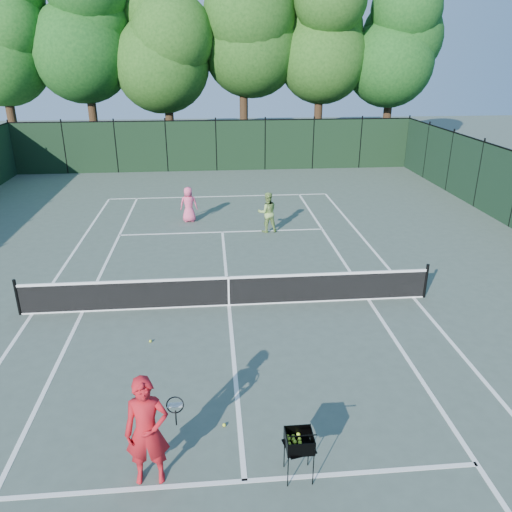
{
  "coord_description": "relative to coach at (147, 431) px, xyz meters",
  "views": [
    {
      "loc": [
        -0.39,
        -12.78,
        6.72
      ],
      "look_at": [
        0.87,
        1.0,
        1.1
      ],
      "focal_mm": 35.0,
      "sensor_mm": 36.0,
      "label": 1
    }
  ],
  "objects": [
    {
      "name": "player_pink",
      "position": [
        0.2,
        14.13,
        -0.25
      ],
      "size": [
        0.75,
        0.5,
        1.52
      ],
      "rotation": [
        0.0,
        0.0,
        3.12
      ],
      "color": "#EB537E",
      "rests_on": "ground"
    },
    {
      "name": "ball_hopper",
      "position": [
        2.49,
        -0.17,
        -0.26
      ],
      "size": [
        0.55,
        0.55,
        0.89
      ],
      "rotation": [
        0.0,
        0.0,
        0.21
      ],
      "color": "black",
      "rests_on": "ground"
    },
    {
      "name": "tree_1",
      "position": [
        -6.43,
        28.19,
        7.68
      ],
      "size": [
        6.8,
        6.8,
        13.98
      ],
      "color": "black",
      "rests_on": "ground"
    },
    {
      "name": "fence_far",
      "position": [
        1.57,
        24.19,
        0.49
      ],
      "size": [
        24.0,
        0.05,
        3.0
      ],
      "primitive_type": "cube",
      "color": "black",
      "rests_on": "ground"
    },
    {
      "name": "tennis_net",
      "position": [
        1.57,
        6.19,
        -0.53
      ],
      "size": [
        11.69,
        0.09,
        1.06
      ],
      "color": "black",
      "rests_on": "ground"
    },
    {
      "name": "sideline_singles_right",
      "position": [
        5.69,
        6.19,
        -1.0
      ],
      "size": [
        0.1,
        23.77,
        0.01
      ],
      "primitive_type": "cube",
      "color": "white",
      "rests_on": "ground"
    },
    {
      "name": "loose_ball_near_cart",
      "position": [
        1.27,
        1.17,
        -0.97
      ],
      "size": [
        0.07,
        0.07,
        0.07
      ],
      "primitive_type": "sphere",
      "color": "#CDDC2D",
      "rests_on": "ground"
    },
    {
      "name": "coach",
      "position": [
        0.0,
        0.0,
        0.0
      ],
      "size": [
        0.97,
        0.66,
        2.01
      ],
      "rotation": [
        0.0,
        0.0,
        0.02
      ],
      "color": "red",
      "rests_on": "ground"
    },
    {
      "name": "tree_4",
      "position": [
        8.57,
        27.79,
        7.13
      ],
      "size": [
        6.2,
        6.2,
        12.97
      ],
      "color": "black",
      "rests_on": "ground"
    },
    {
      "name": "sideline_doubles_right",
      "position": [
        7.06,
        6.19,
        -1.0
      ],
      "size": [
        0.1,
        23.77,
        0.01
      ],
      "primitive_type": "cube",
      "color": "white",
      "rests_on": "ground"
    },
    {
      "name": "player_green",
      "position": [
        3.39,
        12.5,
        -0.19
      ],
      "size": [
        0.87,
        0.71,
        1.64
      ],
      "rotation": [
        0.0,
        0.0,
        3.27
      ],
      "color": "#84AA55",
      "rests_on": "ground"
    },
    {
      "name": "baseline_far",
      "position": [
        1.57,
        18.08,
        -1.0
      ],
      "size": [
        10.97,
        0.1,
        0.01
      ],
      "primitive_type": "cube",
      "color": "white",
      "rests_on": "ground"
    },
    {
      "name": "tree_2",
      "position": [
        -1.43,
        27.99,
        6.72
      ],
      "size": [
        6.0,
        6.0,
        12.4
      ],
      "color": "black",
      "rests_on": "ground"
    },
    {
      "name": "tree_3",
      "position": [
        3.57,
        28.49,
        8.0
      ],
      "size": [
        7.0,
        7.0,
        14.45
      ],
      "color": "black",
      "rests_on": "ground"
    },
    {
      "name": "service_line_near",
      "position": [
        1.57,
        -0.21,
        -1.0
      ],
      "size": [
        8.23,
        0.1,
        0.01
      ],
      "primitive_type": "cube",
      "color": "white",
      "rests_on": "ground"
    },
    {
      "name": "ground",
      "position": [
        1.57,
        6.19,
        -1.01
      ],
      "size": [
        90.0,
        90.0,
        0.0
      ],
      "primitive_type": "plane",
      "color": "#455449",
      "rests_on": "ground"
    },
    {
      "name": "loose_ball_midcourt",
      "position": [
        -0.48,
        4.39,
        -0.97
      ],
      "size": [
        0.07,
        0.07,
        0.07
      ],
      "primitive_type": "sphere",
      "color": "#C6DB2C",
      "rests_on": "ground"
    },
    {
      "name": "center_service_line",
      "position": [
        1.57,
        6.19,
        -1.0
      ],
      "size": [
        0.1,
        12.8,
        0.01
      ],
      "primitive_type": "cube",
      "color": "white",
      "rests_on": "ground"
    },
    {
      "name": "service_line_far",
      "position": [
        1.57,
        12.59,
        -1.0
      ],
      "size": [
        8.23,
        0.1,
        0.01
      ],
      "primitive_type": "cube",
      "color": "white",
      "rests_on": "ground"
    },
    {
      "name": "sideline_singles_left",
      "position": [
        -2.54,
        6.19,
        -1.0
      ],
      "size": [
        0.1,
        23.77,
        0.01
      ],
      "primitive_type": "cube",
      "color": "white",
      "rests_on": "ground"
    },
    {
      "name": "tree_5",
      "position": [
        13.57,
        28.29,
        6.7
      ],
      "size": [
        5.8,
        5.8,
        12.23
      ],
      "color": "black",
      "rests_on": "ground"
    },
    {
      "name": "sideline_doubles_left",
      "position": [
        -3.91,
        6.19,
        -1.0
      ],
      "size": [
        0.1,
        23.77,
        0.01
      ],
      "primitive_type": "cube",
      "color": "white",
      "rests_on": "ground"
    }
  ]
}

